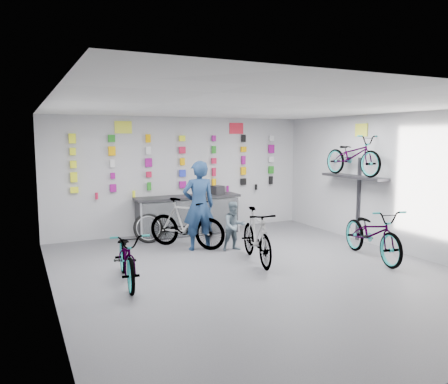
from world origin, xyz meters
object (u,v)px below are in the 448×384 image
bike_left (127,256)px  bike_right (372,233)px  counter (188,216)px  customer (234,226)px  bike_service (187,223)px  clerk (199,206)px  bike_center (257,236)px

bike_left → bike_right: (4.88, -0.66, 0.07)m
counter → customer: (0.34, -1.92, 0.05)m
bike_service → clerk: size_ratio=0.95×
counter → clerk: bearing=-102.4°
bike_left → bike_service: size_ratio=0.95×
clerk → bike_service: bearing=-49.5°
counter → bike_service: bearing=-112.7°
bike_right → clerk: bearing=155.4°
bike_service → customer: size_ratio=1.73×
bike_service → customer: (0.86, -0.67, -0.02)m
bike_left → bike_center: bearing=9.4°
clerk → bike_left: bearing=44.6°
counter → clerk: size_ratio=1.37×
bike_left → bike_center: (2.61, 0.14, 0.07)m
clerk → customer: 0.90m
bike_center → bike_service: bearing=128.9°
clerk → customer: bearing=155.5°
bike_right → customer: size_ratio=1.89×
bike_center → bike_service: bike_service is taller
bike_right → bike_service: (-3.10, 2.49, 0.03)m
bike_right → clerk: (-2.92, 2.22, 0.45)m
counter → bike_center: 2.96m
bike_center → bike_service: (-0.84, 1.69, 0.03)m
bike_left → bike_right: bike_right is taller
clerk → counter: bearing=-96.3°
bike_left → clerk: bearing=44.8°
customer → bike_center: bearing=-87.9°
counter → clerk: clerk is taller
counter → bike_service: size_ratio=1.44×
counter → bike_service: bike_service is taller
bike_left → counter: bearing=59.7°
customer → bike_right: bearing=-35.8°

